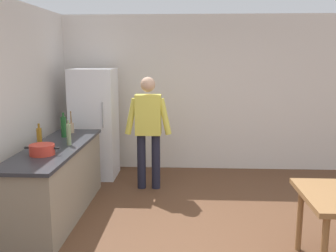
{
  "coord_description": "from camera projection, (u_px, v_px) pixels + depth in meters",
  "views": [
    {
      "loc": [
        -0.38,
        -3.67,
        2.0
      ],
      "look_at": [
        -0.63,
        1.27,
        1.08
      ],
      "focal_mm": 40.34,
      "sensor_mm": 36.0,
      "label": 1
    }
  ],
  "objects": [
    {
      "name": "person",
      "position": [
        148.0,
        125.0,
        5.63
      ],
      "size": [
        0.7,
        0.22,
        1.7
      ],
      "color": "#1E1E2D",
      "rests_on": "ground_plane"
    },
    {
      "name": "refrigerator",
      "position": [
        95.0,
        124.0,
        6.23
      ],
      "size": [
        0.7,
        0.67,
        1.8
      ],
      "color": "white",
      "rests_on": "ground_plane"
    },
    {
      "name": "ground_plane",
      "position": [
        222.0,
        250.0,
        3.95
      ],
      "size": [
        14.0,
        14.0,
        0.0
      ],
      "primitive_type": "plane",
      "color": "brown"
    },
    {
      "name": "bottle_vinegar_tall",
      "position": [
        69.0,
        135.0,
        4.7
      ],
      "size": [
        0.06,
        0.06,
        0.32
      ],
      "color": "gray",
      "rests_on": "kitchen_counter"
    },
    {
      "name": "cooking_pot",
      "position": [
        42.0,
        150.0,
        4.25
      ],
      "size": [
        0.4,
        0.28,
        0.12
      ],
      "color": "red",
      "rests_on": "kitchen_counter"
    },
    {
      "name": "bottle_oil_amber",
      "position": [
        39.0,
        137.0,
        4.68
      ],
      "size": [
        0.06,
        0.06,
        0.28
      ],
      "color": "#996619",
      "rests_on": "kitchen_counter"
    },
    {
      "name": "kitchen_counter",
      "position": [
        57.0,
        181.0,
        4.75
      ],
      "size": [
        0.64,
        2.2,
        0.9
      ],
      "color": "gray",
      "rests_on": "ground_plane"
    },
    {
      "name": "wall_back",
      "position": [
        208.0,
        93.0,
        6.65
      ],
      "size": [
        6.4,
        0.12,
        2.7
      ],
      "primitive_type": "cube",
      "color": "silver",
      "rests_on": "ground_plane"
    },
    {
      "name": "utensil_jar",
      "position": [
        70.0,
        127.0,
        5.47
      ],
      "size": [
        0.11,
        0.11,
        0.32
      ],
      "color": "tan",
      "rests_on": "kitchen_counter"
    },
    {
      "name": "bottle_wine_green",
      "position": [
        64.0,
        127.0,
        5.17
      ],
      "size": [
        0.08,
        0.08,
        0.34
      ],
      "color": "#1E5123",
      "rests_on": "kitchen_counter"
    }
  ]
}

